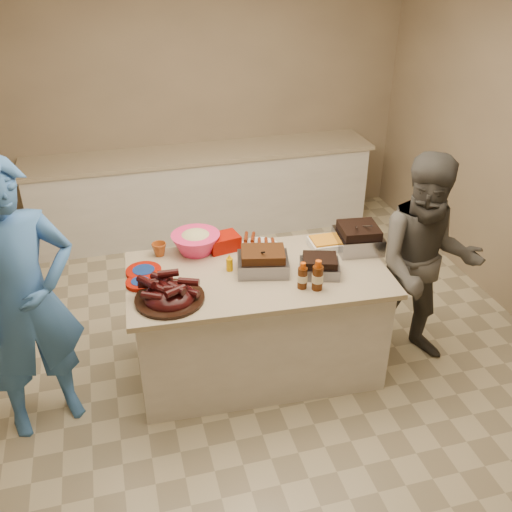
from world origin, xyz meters
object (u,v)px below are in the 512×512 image
object	(u,v)px
bbq_bottle_b	(317,289)
guest_gray	(410,353)
bbq_bottle_a	(302,288)
rib_platter	(170,300)
guest_blue	(52,415)
island	(258,367)
roasting_pan	(357,248)
plastic_cup	(160,255)
coleslaw_bowl	(196,252)
mustard_bottle	(230,270)

from	to	relation	value
bbq_bottle_b	guest_gray	bearing A→B (deg)	9.39
bbq_bottle_a	rib_platter	bearing A→B (deg)	174.54
guest_gray	guest_blue	bearing A→B (deg)	-162.34
guest_gray	island	bearing A→B (deg)	-168.85
island	rib_platter	distance (m)	1.06
roasting_pan	guest_gray	xyz separation A→B (m)	(0.40, -0.29, -0.84)
island	guest_blue	world-z (taller)	island
bbq_bottle_b	plastic_cup	distance (m)	1.18
coleslaw_bowl	bbq_bottle_b	size ratio (longest dim) A/B	1.67
mustard_bottle	plastic_cup	bearing A→B (deg)	142.76
roasting_pan	bbq_bottle_a	xyz separation A→B (m)	(-0.56, -0.39, 0.00)
bbq_bottle_a	plastic_cup	xyz separation A→B (m)	(-0.85, 0.67, 0.00)
coleslaw_bowl	island	bearing A→B (deg)	-47.76
rib_platter	coleslaw_bowl	world-z (taller)	coleslaw_bowl
rib_platter	coleslaw_bowl	size ratio (longest dim) A/B	1.26
rib_platter	guest_blue	xyz separation A→B (m)	(-0.86, 0.07, -0.84)
guest_blue	bbq_bottle_a	bearing A→B (deg)	-24.20
plastic_cup	guest_blue	xyz separation A→B (m)	(-0.87, -0.52, -0.84)
bbq_bottle_b	coleslaw_bowl	bearing A→B (deg)	134.15
coleslaw_bowl	plastic_cup	world-z (taller)	coleslaw_bowl
rib_platter	bbq_bottle_b	size ratio (longest dim) A/B	2.10
guest_blue	guest_gray	distance (m)	2.68
roasting_pan	rib_platter	bearing A→B (deg)	-160.80
island	bbq_bottle_b	distance (m)	0.95
rib_platter	roasting_pan	xyz separation A→B (m)	(1.42, 0.31, 0.00)
roasting_pan	coleslaw_bowl	distance (m)	1.18
island	roasting_pan	distance (m)	1.16
island	plastic_cup	distance (m)	1.12
island	plastic_cup	world-z (taller)	plastic_cup
rib_platter	bbq_bottle_b	distance (m)	0.95
bbq_bottle_a	plastic_cup	size ratio (longest dim) A/B	1.79
coleslaw_bowl	bbq_bottle_b	distance (m)	0.97
roasting_pan	mustard_bottle	distance (m)	0.98
island	rib_platter	xyz separation A→B (m)	(-0.63, -0.18, 0.84)
island	guest_blue	distance (m)	1.49
plastic_cup	mustard_bottle	bearing A→B (deg)	-37.24
bbq_bottle_a	bbq_bottle_b	distance (m)	0.10
bbq_bottle_b	guest_blue	world-z (taller)	bbq_bottle_b
rib_platter	roasting_pan	bearing A→B (deg)	12.37
bbq_bottle_b	plastic_cup	xyz separation A→B (m)	(-0.94, 0.71, 0.00)
coleslaw_bowl	guest_gray	xyz separation A→B (m)	(1.55, -0.55, -0.84)
coleslaw_bowl	bbq_bottle_b	world-z (taller)	coleslaw_bowl
rib_platter	bbq_bottle_a	xyz separation A→B (m)	(0.85, -0.08, 0.00)
island	coleslaw_bowl	xyz separation A→B (m)	(-0.36, 0.39, 0.84)
mustard_bottle	plastic_cup	xyz separation A→B (m)	(-0.44, 0.33, 0.00)
coleslaw_bowl	bbq_bottle_b	xyz separation A→B (m)	(0.67, -0.69, 0.00)
roasting_pan	bbq_bottle_b	xyz separation A→B (m)	(-0.48, -0.43, 0.00)
coleslaw_bowl	roasting_pan	bearing A→B (deg)	-12.77
bbq_bottle_b	island	bearing A→B (deg)	136.47
roasting_pan	guest_gray	bearing A→B (deg)	-29.04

